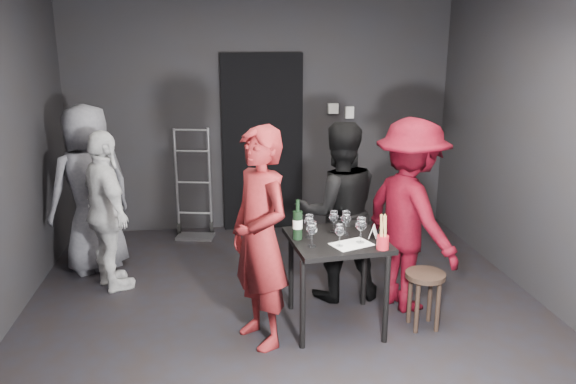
{
  "coord_description": "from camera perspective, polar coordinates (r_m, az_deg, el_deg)",
  "views": [
    {
      "loc": [
        -0.55,
        -4.14,
        2.26
      ],
      "look_at": [
        0.02,
        0.25,
        1.05
      ],
      "focal_mm": 35.0,
      "sensor_mm": 36.0,
      "label": 1
    }
  ],
  "objects": [
    {
      "name": "wine_glass_f",
      "position": [
        4.47,
        5.91,
        -3.02
      ],
      "size": [
        0.08,
        0.08,
        0.21
      ],
      "primitive_type": null,
      "rotation": [
        0.0,
        0.0,
        0.01
      ],
      "color": "white",
      "rests_on": "tasting_table"
    },
    {
      "name": "bystander_cream",
      "position": [
        5.34,
        -17.91,
        -2.0
      ],
      "size": [
        0.78,
        0.95,
        1.47
      ],
      "primitive_type": "imported",
      "rotation": [
        0.0,
        0.0,
        2.08
      ],
      "color": "silver",
      "rests_on": "floor"
    },
    {
      "name": "man_maroon",
      "position": [
        4.81,
        12.33,
        -1.48
      ],
      "size": [
        0.91,
        1.28,
        1.8
      ],
      "primitive_type": "imported",
      "rotation": [
        0.0,
        0.0,
        1.93
      ],
      "color": "#44040D",
      "rests_on": "floor"
    },
    {
      "name": "tasting_mat",
      "position": [
        4.3,
        6.47,
        -5.3
      ],
      "size": [
        0.35,
        0.29,
        0.0
      ],
      "primitive_type": "cube",
      "rotation": [
        0.0,
        0.0,
        0.38
      ],
      "color": "white",
      "rests_on": "tasting_table"
    },
    {
      "name": "doorway",
      "position": [
        6.71,
        -2.61,
        4.96
      ],
      "size": [
        0.95,
        0.1,
        2.1
      ],
      "primitive_type": "cube",
      "color": "black",
      "rests_on": "ground"
    },
    {
      "name": "floor",
      "position": [
        4.75,
        0.13,
        -13.08
      ],
      "size": [
        4.5,
        5.0,
        0.02
      ],
      "primitive_type": "cube",
      "color": "black",
      "rests_on": "ground"
    },
    {
      "name": "wine_glass_d",
      "position": [
        4.22,
        5.27,
        -4.29
      ],
      "size": [
        0.09,
        0.09,
        0.19
      ],
      "primitive_type": null,
      "rotation": [
        0.0,
        0.0,
        -0.32
      ],
      "color": "white",
      "rests_on": "tasting_table"
    },
    {
      "name": "wallbox_lower",
      "position": [
        6.83,
        6.25,
        8.05
      ],
      "size": [
        0.1,
        0.06,
        0.14
      ],
      "primitive_type": "cube",
      "color": "#B7B7B2",
      "rests_on": "wall_back"
    },
    {
      "name": "woman_black",
      "position": [
        4.92,
        5.15,
        -1.51
      ],
      "size": [
        0.83,
        0.48,
        1.68
      ],
      "primitive_type": "imported",
      "rotation": [
        0.0,
        0.0,
        3.18
      ],
      "color": "black",
      "rests_on": "floor"
    },
    {
      "name": "hand_truck",
      "position": [
        6.69,
        -9.45,
        -2.53
      ],
      "size": [
        0.42,
        0.35,
        1.27
      ],
      "rotation": [
        0.0,
        0.0,
        -0.2
      ],
      "color": "#B2B2B7",
      "rests_on": "floor"
    },
    {
      "name": "bystander_grey",
      "position": [
        5.8,
        -19.51,
        1.16
      ],
      "size": [
        1.03,
        0.92,
        1.85
      ],
      "primitive_type": "imported",
      "rotation": [
        0.0,
        0.0,
        3.75
      ],
      "color": "#595960",
      "rests_on": "floor"
    },
    {
      "name": "server_red",
      "position": [
        4.12,
        -2.88,
        -3.46
      ],
      "size": [
        0.71,
        0.81,
        1.86
      ],
      "primitive_type": "imported",
      "rotation": [
        0.0,
        0.0,
        -1.1
      ],
      "color": "maroon",
      "rests_on": "floor"
    },
    {
      "name": "wine_glass_e",
      "position": [
        4.31,
        7.42,
        -3.73
      ],
      "size": [
        0.09,
        0.09,
        0.22
      ],
      "primitive_type": null,
      "rotation": [
        0.0,
        0.0,
        -0.12
      ],
      "color": "white",
      "rests_on": "tasting_table"
    },
    {
      "name": "wall_right",
      "position": [
        5.08,
        26.26,
        3.43
      ],
      "size": [
        0.04,
        5.0,
        2.7
      ],
      "primitive_type": "cube",
      "color": "black",
      "rests_on": "ground"
    },
    {
      "name": "tasting_table",
      "position": [
        4.46,
        4.97,
        -5.86
      ],
      "size": [
        0.72,
        0.72,
        0.75
      ],
      "rotation": [
        0.0,
        0.0,
        0.11
      ],
      "color": "black",
      "rests_on": "floor"
    },
    {
      "name": "reserved_card",
      "position": [
        4.46,
        8.49,
        -4.0
      ],
      "size": [
        0.11,
        0.13,
        0.09
      ],
      "primitive_type": null,
      "rotation": [
        0.0,
        0.0,
        -0.38
      ],
      "color": "white",
      "rests_on": "tasting_table"
    },
    {
      "name": "wine_glass_c",
      "position": [
        4.53,
        4.67,
        -2.89
      ],
      "size": [
        0.08,
        0.08,
        0.2
      ],
      "primitive_type": null,
      "rotation": [
        0.0,
        0.0,
        -0.13
      ],
      "color": "white",
      "rests_on": "tasting_table"
    },
    {
      "name": "wallbox_upper",
      "position": [
        6.78,
        4.6,
        8.46
      ],
      "size": [
        0.12,
        0.06,
        0.12
      ],
      "primitive_type": "cube",
      "color": "#B7B7B2",
      "rests_on": "wall_back"
    },
    {
      "name": "wine_glass_b",
      "position": [
        4.39,
        2.18,
        -3.36
      ],
      "size": [
        0.1,
        0.1,
        0.2
      ],
      "primitive_type": null,
      "rotation": [
        0.0,
        0.0,
        -0.34
      ],
      "color": "white",
      "rests_on": "tasting_table"
    },
    {
      "name": "wine_bottle",
      "position": [
        4.35,
        0.98,
        -3.27
      ],
      "size": [
        0.08,
        0.08,
        0.32
      ],
      "rotation": [
        0.0,
        0.0,
        -0.27
      ],
      "color": "black",
      "rests_on": "tasting_table"
    },
    {
      "name": "wall_front",
      "position": [
        1.95,
        10.08,
        -12.78
      ],
      "size": [
        4.5,
        0.04,
        2.7
      ],
      "primitive_type": "cube",
      "color": "black",
      "rests_on": "ground"
    },
    {
      "name": "wall_back",
      "position": [
        6.72,
        -2.68,
        7.57
      ],
      "size": [
        4.5,
        0.04,
        2.7
      ],
      "primitive_type": "cube",
      "color": "black",
      "rests_on": "ground"
    },
    {
      "name": "wine_glass_a",
      "position": [
        4.2,
        2.46,
        -4.16
      ],
      "size": [
        0.1,
        0.1,
        0.22
      ],
      "primitive_type": null,
      "rotation": [
        0.0,
        0.0,
        0.23
      ],
      "color": "white",
      "rests_on": "tasting_table"
    },
    {
      "name": "stool",
      "position": [
        4.65,
        13.73,
        -9.18
      ],
      "size": [
        0.32,
        0.32,
        0.47
      ],
      "rotation": [
        0.0,
        0.0,
        -0.36
      ],
      "color": "black",
      "rests_on": "floor"
    },
    {
      "name": "breadstick_cup",
      "position": [
        4.2,
        9.64,
        -4.08
      ],
      "size": [
        0.09,
        0.09,
        0.28
      ],
      "rotation": [
        0.0,
        0.0,
        -0.43
      ],
      "color": "maroon",
      "rests_on": "tasting_table"
    }
  ]
}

